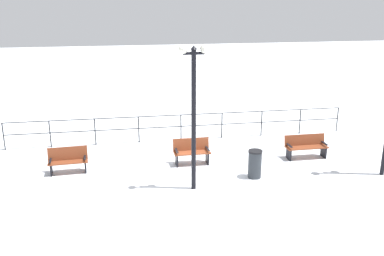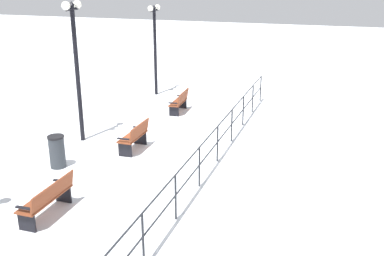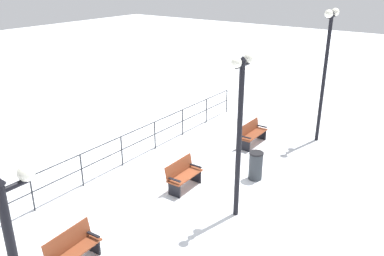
{
  "view_description": "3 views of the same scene",
  "coord_description": "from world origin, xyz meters",
  "px_view_note": "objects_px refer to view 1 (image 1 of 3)",
  "views": [
    {
      "loc": [
        14.67,
        -2.53,
        6.1
      ],
      "look_at": [
        -1.98,
        0.32,
        0.83
      ],
      "focal_mm": 40.17,
      "sensor_mm": 36.0,
      "label": 1
    },
    {
      "loc": [
        -6.26,
        12.38,
        5.5
      ],
      "look_at": [
        -2.42,
        0.9,
        1.32
      ],
      "focal_mm": 42.07,
      "sensor_mm": 36.0,
      "label": 2
    },
    {
      "loc": [
        6.79,
        -9.15,
        6.66
      ],
      "look_at": [
        -1.25,
        1.99,
        1.23
      ],
      "focal_mm": 37.42,
      "sensor_mm": 36.0,
      "label": 3
    }
  ],
  "objects_px": {
    "lamppost_middle": "(194,98)",
    "trash_bin": "(255,164)",
    "bench_third": "(306,146)",
    "bench_second": "(192,152)",
    "bench_nearest": "(68,160)"
  },
  "relations": [
    {
      "from": "bench_second",
      "to": "lamppost_middle",
      "type": "distance_m",
      "value": 3.35
    },
    {
      "from": "bench_nearest",
      "to": "lamppost_middle",
      "type": "height_order",
      "value": "lamppost_middle"
    },
    {
      "from": "bench_second",
      "to": "bench_nearest",
      "type": "bearing_deg",
      "value": -89.75
    },
    {
      "from": "bench_nearest",
      "to": "bench_second",
      "type": "distance_m",
      "value": 4.48
    },
    {
      "from": "bench_third",
      "to": "bench_nearest",
      "type": "bearing_deg",
      "value": -90.83
    },
    {
      "from": "bench_nearest",
      "to": "bench_second",
      "type": "relative_size",
      "value": 1.02
    },
    {
      "from": "lamppost_middle",
      "to": "bench_second",
      "type": "bearing_deg",
      "value": 171.98
    },
    {
      "from": "bench_nearest",
      "to": "lamppost_middle",
      "type": "distance_m",
      "value": 5.33
    },
    {
      "from": "bench_nearest",
      "to": "trash_bin",
      "type": "distance_m",
      "value": 6.6
    },
    {
      "from": "bench_second",
      "to": "bench_third",
      "type": "bearing_deg",
      "value": 87.65
    },
    {
      "from": "lamppost_middle",
      "to": "trash_bin",
      "type": "xyz_separation_m",
      "value": [
        -0.54,
        2.24,
        -2.54
      ]
    },
    {
      "from": "bench_third",
      "to": "trash_bin",
      "type": "xyz_separation_m",
      "value": [
        1.48,
        -2.54,
        0.03
      ]
    },
    {
      "from": "bench_third",
      "to": "trash_bin",
      "type": "bearing_deg",
      "value": -60.16
    },
    {
      "from": "bench_third",
      "to": "lamppost_middle",
      "type": "relative_size",
      "value": 0.35
    },
    {
      "from": "bench_third",
      "to": "lamppost_middle",
      "type": "height_order",
      "value": "lamppost_middle"
    }
  ]
}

